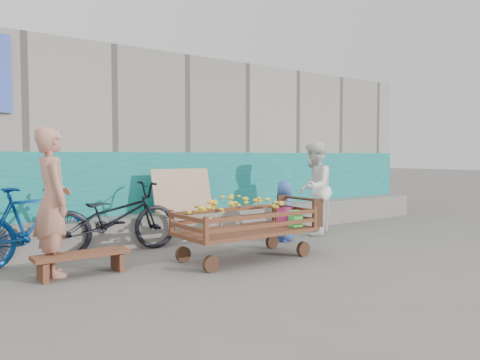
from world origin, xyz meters
TOP-DOWN VIEW (x-y plane):
  - ground at (0.00, 0.00)m, footprint 80.00×80.00m
  - building_wall at (-0.00, 4.05)m, footprint 12.00×3.50m
  - banana_cart at (0.32, 0.68)m, footprint 1.93×0.88m
  - bench at (-1.62, 1.09)m, footprint 1.04×0.31m
  - vendor_man at (-1.86, 1.32)m, footprint 0.40×0.61m
  - woman at (2.44, 1.50)m, footprint 0.97×0.93m
  - child at (1.64, 1.34)m, footprint 0.55×0.48m
  - bicycle_dark at (-0.88, 2.05)m, footprint 1.87×0.70m
  - bicycle_blue at (-1.94, 2.05)m, footprint 1.67×0.96m

SIDE VIEW (x-z plane):
  - ground at x=0.00m, z-range 0.00..0.00m
  - bench at x=-1.62m, z-range 0.06..0.32m
  - child at x=1.64m, z-range 0.00..0.95m
  - bicycle_blue at x=-1.94m, z-range 0.00..0.97m
  - bicycle_dark at x=-0.88m, z-range 0.00..0.98m
  - banana_cart at x=0.32m, z-range 0.15..0.97m
  - woman at x=2.44m, z-range 0.00..1.58m
  - vendor_man at x=-1.86m, z-range 0.00..1.67m
  - building_wall at x=0.00m, z-range -0.03..2.97m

